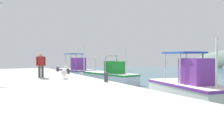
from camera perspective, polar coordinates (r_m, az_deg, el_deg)
name	(u,v)px	position (r m, az deg, el deg)	size (l,w,h in m)	color
quay_pier	(18,97)	(11.12, -22.58, -7.85)	(36.00, 10.00, 0.80)	#9E9E99
fishing_boat_nearest	(76,71)	(25.16, -9.03, -1.90)	(5.38, 2.72, 3.34)	white
fishing_boat_second	(110,75)	(19.24, -0.48, -3.09)	(6.05, 2.55, 2.99)	white
fishing_boat_third	(190,87)	(11.70, 18.91, -5.83)	(5.18, 2.72, 3.00)	silver
pelican	(64,72)	(14.91, -11.87, -2.30)	(0.89, 0.73, 0.82)	tan
fisherman_standing	(41,64)	(15.99, -17.41, -0.22)	(0.28, 0.61, 1.67)	#3F3F42
mooring_bollard_nearest	(58,69)	(22.41, -13.49, -1.53)	(0.24, 0.24, 0.40)	#333338
mooring_bollard_second	(68,71)	(19.14, -10.97, -2.00)	(0.24, 0.24, 0.43)	#333338
mooring_bollard_third	(106,77)	(12.54, -1.51, -3.60)	(0.21, 0.21, 0.53)	#333338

